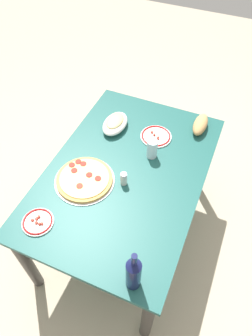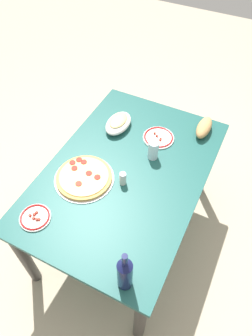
{
  "view_description": "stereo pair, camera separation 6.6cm",
  "coord_description": "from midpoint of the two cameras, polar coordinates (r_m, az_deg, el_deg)",
  "views": [
    {
      "loc": [
        -1.06,
        -0.46,
        2.17
      ],
      "look_at": [
        0.0,
        0.0,
        0.75
      ],
      "focal_mm": 32.79,
      "sensor_mm": 36.0,
      "label": 1
    },
    {
      "loc": [
        -1.04,
        -0.52,
        2.17
      ],
      "look_at": [
        0.0,
        0.0,
        0.75
      ],
      "focal_mm": 32.79,
      "sensor_mm": 36.0,
      "label": 2
    }
  ],
  "objects": [
    {
      "name": "ground_plane",
      "position": [
        2.46,
        0.78,
        -11.17
      ],
      "size": [
        8.0,
        8.0,
        0.0
      ],
      "primitive_type": "plane",
      "color": "tan",
      "rests_on": "ground"
    },
    {
      "name": "dining_table",
      "position": [
        1.94,
        0.97,
        -2.65
      ],
      "size": [
        1.37,
        0.92,
        0.72
      ],
      "color": "#194C47",
      "rests_on": "ground"
    },
    {
      "name": "pepperoni_pizza",
      "position": [
        1.82,
        -6.78,
        -1.74
      ],
      "size": [
        0.36,
        0.36,
        0.03
      ],
      "color": "#B7B7BC",
      "rests_on": "dining_table"
    },
    {
      "name": "baked_pasta_dish",
      "position": [
        2.09,
        -0.54,
        8.41
      ],
      "size": [
        0.24,
        0.15,
        0.08
      ],
      "color": "white",
      "rests_on": "dining_table"
    },
    {
      "name": "wine_bottle",
      "position": [
        1.41,
        1.19,
        -19.01
      ],
      "size": [
        0.07,
        0.07,
        0.31
      ],
      "color": "#141942",
      "rests_on": "dining_table"
    },
    {
      "name": "water_glass",
      "position": [
        1.89,
        6.08,
        3.34
      ],
      "size": [
        0.07,
        0.07,
        0.13
      ],
      "primitive_type": "cylinder",
      "color": "silver",
      "rests_on": "dining_table"
    },
    {
      "name": "side_plate_near",
      "position": [
        2.05,
        6.98,
        5.65
      ],
      "size": [
        0.21,
        0.21,
        0.02
      ],
      "color": "white",
      "rests_on": "dining_table"
    },
    {
      "name": "side_plate_far",
      "position": [
        1.72,
        -15.49,
        -8.84
      ],
      "size": [
        0.17,
        0.17,
        0.02
      ],
      "color": "white",
      "rests_on": "dining_table"
    },
    {
      "name": "bread_loaf",
      "position": [
        2.13,
        15.16,
        7.26
      ],
      "size": [
        0.21,
        0.09,
        0.08
      ],
      "primitive_type": "ellipsoid",
      "color": "tan",
      "rests_on": "dining_table"
    },
    {
      "name": "spice_shaker",
      "position": [
        1.77,
        0.47,
        -2.0
      ],
      "size": [
        0.04,
        0.04,
        0.09
      ],
      "color": "silver",
      "rests_on": "dining_table"
    }
  ]
}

